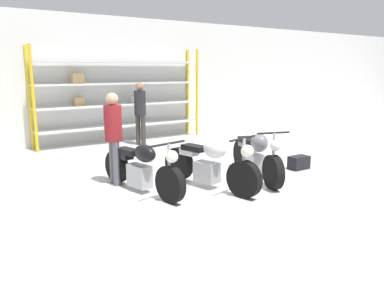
{
  "coord_description": "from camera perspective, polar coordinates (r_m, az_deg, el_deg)",
  "views": [
    {
      "loc": [
        -3.76,
        -5.46,
        2.09
      ],
      "look_at": [
        0.0,
        0.4,
        0.7
      ],
      "focal_mm": 35.0,
      "sensor_mm": 36.0,
      "label": 1
    }
  ],
  "objects": [
    {
      "name": "ground_plane",
      "position": [
        6.95,
        1.79,
        -6.21
      ],
      "size": [
        30.0,
        30.0,
        0.0
      ],
      "primitive_type": "plane",
      "color": "silver"
    },
    {
      "name": "back_wall",
      "position": [
        11.33,
        -13.5,
        9.53
      ],
      "size": [
        30.0,
        0.08,
        3.6
      ],
      "color": "silver",
      "rests_on": "ground_plane"
    },
    {
      "name": "shelving_rack",
      "position": [
        11.15,
        -10.94,
        7.47
      ],
      "size": [
        4.99,
        0.63,
        2.71
      ],
      "color": "gold",
      "rests_on": "ground_plane"
    },
    {
      "name": "motorcycle_black",
      "position": [
        6.5,
        -7.68,
        -3.7
      ],
      "size": [
        0.77,
        2.12,
        0.97
      ],
      "rotation": [
        0.0,
        0.0,
        -1.37
      ],
      "color": "black",
      "rests_on": "ground_plane"
    },
    {
      "name": "motorcycle_white",
      "position": [
        6.65,
        2.75,
        -3.17
      ],
      "size": [
        0.84,
        2.13,
        1.01
      ],
      "rotation": [
        0.0,
        0.0,
        -1.33
      ],
      "color": "black",
      "rests_on": "ground_plane"
    },
    {
      "name": "motorcycle_grey",
      "position": [
        7.39,
        9.74,
        -1.8
      ],
      "size": [
        0.89,
        2.03,
        1.02
      ],
      "rotation": [
        0.0,
        0.0,
        -1.88
      ],
      "color": "black",
      "rests_on": "ground_plane"
    },
    {
      "name": "person_browsing",
      "position": [
        6.91,
        -11.89,
        1.91
      ],
      "size": [
        0.33,
        0.33,
        1.69
      ],
      "rotation": [
        0.0,
        0.0,
        3.12
      ],
      "color": "#595960",
      "rests_on": "ground_plane"
    },
    {
      "name": "person_near_rack",
      "position": [
        10.49,
        -7.92,
        5.42
      ],
      "size": [
        0.44,
        0.44,
        1.75
      ],
      "rotation": [
        0.0,
        0.0,
        3.66
      ],
      "color": "#38332D",
      "rests_on": "ground_plane"
    },
    {
      "name": "toolbox",
      "position": [
        8.3,
        15.97,
        -2.73
      ],
      "size": [
        0.44,
        0.26,
        0.28
      ],
      "color": "black",
      "rests_on": "ground_plane"
    }
  ]
}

